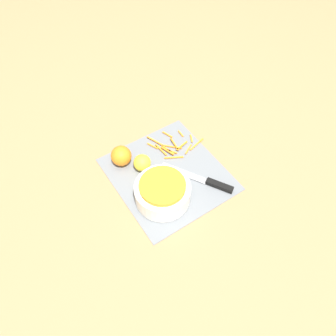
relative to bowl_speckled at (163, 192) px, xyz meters
name	(u,v)px	position (x,y,z in m)	size (l,w,h in m)	color
ground_plane	(168,174)	(0.07, -0.07, -0.04)	(4.00, 4.00, 0.00)	#9E754C
cutting_board	(168,174)	(0.07, -0.07, -0.04)	(0.39, 0.36, 0.01)	slate
bowl_speckled	(163,192)	(0.00, 0.00, 0.00)	(0.18, 0.18, 0.08)	silver
knife	(210,182)	(-0.04, -0.16, -0.03)	(0.23, 0.15, 0.02)	black
orange_left	(121,156)	(0.20, 0.04, 0.00)	(0.07, 0.07, 0.07)	orange
lemon	(142,163)	(0.14, -0.01, -0.01)	(0.06, 0.06, 0.06)	yellow
peel_pile	(173,146)	(0.16, -0.15, -0.03)	(0.15, 0.19, 0.01)	orange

